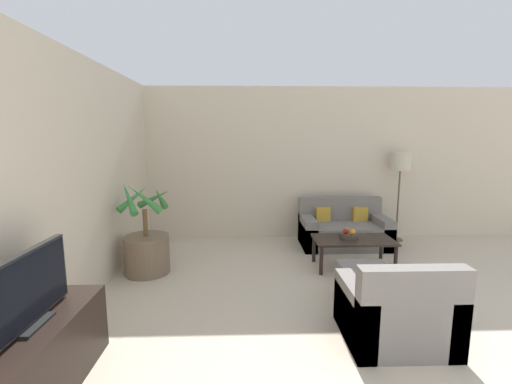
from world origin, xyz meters
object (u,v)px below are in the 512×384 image
sofa_loveseat (343,230)px  armchair (396,313)px  fruit_bowl (349,235)px  tv_console (34,363)px  floor_lamp (401,166)px  apple_red (346,231)px  television (27,290)px  coffee_table (353,242)px  potted_palm (147,247)px  apple_green (347,230)px  orange_fruit (353,232)px  ottoman (365,284)px

sofa_loveseat → armchair: armchair is taller
fruit_bowl → tv_console: bearing=-140.0°
floor_lamp → apple_red: bearing=-136.9°
television → armchair: television is taller
tv_console → television: (0.00, 0.00, 0.53)m
floor_lamp → armchair: size_ratio=1.75×
floor_lamp → fruit_bowl: (-1.23, -1.19, -0.89)m
coffee_table → sofa_loveseat: bearing=81.5°
sofa_loveseat → potted_palm: bearing=-159.9°
fruit_bowl → apple_green: bearing=96.3°
orange_fruit → armchair: 1.79m
tv_console → apple_red: bearing=40.4°
potted_palm → floor_lamp: floor_lamp is taller
orange_fruit → ottoman: 1.07m
potted_palm → apple_red: 2.76m
floor_lamp → apple_red: size_ratio=20.98×
fruit_bowl → armchair: (-0.12, -1.83, -0.18)m
fruit_bowl → television: bearing=-140.0°
tv_console → apple_green: size_ratio=19.73×
floor_lamp → coffee_table: bearing=-133.1°
sofa_loveseat → apple_green: sofa_loveseat is taller
fruit_bowl → ottoman: bearing=-96.7°
coffee_table → apple_green: apple_green is taller
floor_lamp → apple_green: size_ratio=23.60×
sofa_loveseat → fruit_bowl: 0.97m
apple_red → floor_lamp: bearing=43.1°
television → armchair: bearing=12.4°
tv_console → orange_fruit: orange_fruit is taller
apple_red → ottoman: bearing=-94.3°
fruit_bowl → floor_lamp: bearing=44.2°
apple_red → ottoman: (-0.08, -1.07, -0.32)m
fruit_bowl → orange_fruit: (0.03, -0.06, 0.07)m
tv_console → apple_green: bearing=41.0°
tv_console → ottoman: (2.80, 1.38, -0.08)m
orange_fruit → coffee_table: bearing=-24.9°
sofa_loveseat → coffee_table: (-0.15, -1.00, 0.11)m
fruit_bowl → apple_green: (-0.01, 0.08, 0.06)m
orange_fruit → potted_palm: bearing=-177.9°
fruit_bowl → apple_green: size_ratio=3.99×
apple_red → armchair: 1.85m
apple_red → ottoman: size_ratio=0.14×
apple_red → armchair: (-0.07, -1.83, -0.25)m
potted_palm → ottoman: (2.67, -0.90, -0.16)m
television → armchair: size_ratio=1.01×
floor_lamp → sofa_loveseat: bearing=-165.9°
armchair → tv_console: bearing=-167.6°
television → potted_palm: size_ratio=0.71×
sofa_loveseat → fruit_bowl: (-0.20, -0.93, 0.19)m
potted_palm → apple_green: (2.79, 0.24, 0.16)m
television → orange_fruit: bearing=39.0°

